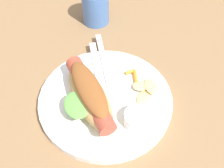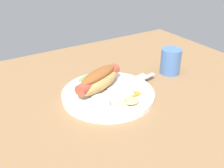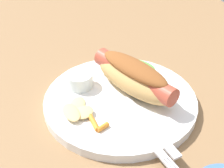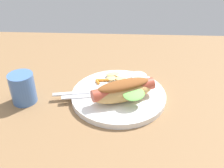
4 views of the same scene
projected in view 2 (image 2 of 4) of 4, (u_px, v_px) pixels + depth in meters
ground_plane at (100, 107)px, 72.65cm from camera, size 120.00×90.00×1.80cm
plate at (108, 94)px, 75.49cm from camera, size 26.06×26.06×1.60cm
hot_dog at (99, 80)px, 75.25cm from camera, size 17.59×12.14×5.76cm
sauce_ramekin at (101, 103)px, 67.64cm from camera, size 4.76×4.76×2.57cm
fork at (134, 82)px, 79.63cm from camera, size 16.82×4.17×0.40cm
knife at (127, 82)px, 80.07cm from camera, size 15.12×3.84×0.36cm
chips_pile at (128, 101)px, 69.60cm from camera, size 7.14×5.58×1.41cm
carrot_garnish at (136, 94)px, 73.16cm from camera, size 4.02×2.66×0.79cm
drinking_cup at (171, 61)px, 87.70cm from camera, size 6.58×6.58×8.36cm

